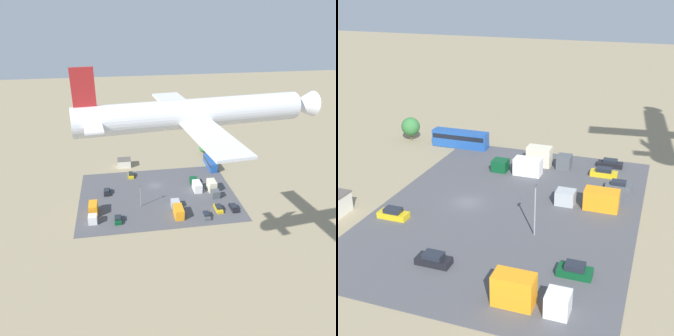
% 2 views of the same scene
% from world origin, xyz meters
% --- Properties ---
extents(ground_plane, '(400.00, 400.00, 0.00)m').
position_xyz_m(ground_plane, '(0.00, 0.00, 0.00)').
color(ground_plane, gray).
extents(parking_lot_surface, '(50.22, 37.07, 0.08)m').
position_xyz_m(parking_lot_surface, '(0.00, 6.66, 0.04)').
color(parking_lot_surface, '#4C4C51').
rests_on(parking_lot_surface, ground).
extents(shed_building, '(5.04, 4.17, 3.06)m').
position_xyz_m(shed_building, '(9.83, -17.05, 1.54)').
color(shed_building, silver).
rests_on(shed_building, ground).
extents(bus, '(2.58, 11.40, 3.31)m').
position_xyz_m(bus, '(-22.76, -11.45, 1.86)').
color(bus, '#1E4C9E').
rests_on(bus, ground).
extents(parked_car_0, '(1.93, 4.27, 1.49)m').
position_xyz_m(parked_car_0, '(16.37, 2.81, 0.70)').
color(parked_car_0, black).
rests_on(parked_car_0, ground).
extents(parked_car_1, '(1.88, 4.34, 1.51)m').
position_xyz_m(parked_car_1, '(7.89, -7.98, 0.71)').
color(parked_car_1, gold).
rests_on(parked_car_1, ground).
extents(parked_car_2, '(1.88, 4.57, 1.51)m').
position_xyz_m(parked_car_2, '(-17.10, 18.04, 0.71)').
color(parked_car_2, gold).
rests_on(parked_car_2, ground).
extents(parked_car_3, '(1.86, 4.47, 1.41)m').
position_xyz_m(parked_car_3, '(-21.79, 18.44, 0.67)').
color(parked_car_3, black).
rests_on(parked_car_3, ground).
extents(parked_car_4, '(1.99, 4.06, 1.56)m').
position_xyz_m(parked_car_4, '(13.10, 19.13, 0.73)').
color(parked_car_4, '#0C4723').
rests_on(parked_car_4, ground).
extents(parked_car_5, '(1.87, 4.09, 1.46)m').
position_xyz_m(parked_car_5, '(-12.48, 21.03, 0.69)').
color(parked_car_5, '#4C5156').
rests_on(parked_car_5, ground).
extents(parked_truck_0, '(2.54, 8.02, 3.53)m').
position_xyz_m(parked_truck_0, '(-18.31, 7.46, 1.70)').
color(parked_truck_0, '#4C5156').
rests_on(parked_truck_0, ground).
extents(parked_truck_1, '(2.55, 9.29, 3.07)m').
position_xyz_m(parked_truck_1, '(-4.55, 17.92, 1.48)').
color(parked_truck_1, '#ADB2B7').
rests_on(parked_truck_1, ground).
extents(parked_truck_2, '(2.46, 8.16, 3.57)m').
position_xyz_m(parked_truck_2, '(20.18, 15.45, 1.71)').
color(parked_truck_2, silver).
rests_on(parked_truck_2, ground).
extents(parked_truck_3, '(2.52, 8.76, 2.94)m').
position_xyz_m(parked_truck_3, '(-13.50, 4.04, 1.42)').
color(parked_truck_3, '#0C4723').
rests_on(parked_truck_3, ground).
extents(tree_near_shed, '(3.81, 3.81, 4.94)m').
position_xyz_m(tree_near_shed, '(-23.18, -22.92, 3.02)').
color(tree_near_shed, brown).
rests_on(tree_near_shed, ground).
extents(light_pole_lot_centre, '(0.90, 0.28, 7.28)m').
position_xyz_m(light_pole_lot_centre, '(5.95, 12.25, 4.14)').
color(light_pole_lot_centre, gray).
rests_on(light_pole_lot_centre, ground).
extents(airplane, '(37.77, 30.84, 9.36)m').
position_xyz_m(airplane, '(-1.11, 52.68, 41.54)').
color(airplane, white).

